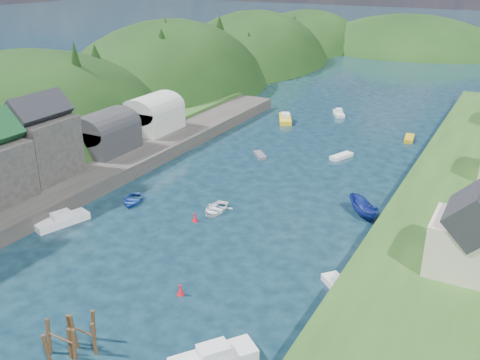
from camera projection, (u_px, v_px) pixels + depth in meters
The scene contains 13 objects.
ground at pixel (306, 157), 85.01m from camera, with size 600.00×600.00×0.00m, color black.
hillside_left at pixel (168, 127), 128.20m from camera, with size 44.00×245.56×52.00m.
far_hills at pixel (439, 81), 189.39m from camera, with size 103.00×68.00×44.00m.
hill_trees at pixel (345, 70), 93.68m from camera, with size 89.45×147.98×12.28m.
quay_left at pixel (52, 188), 70.80m from camera, with size 12.00×110.00×2.00m, color #2D2B28.
terrace_left_grass at pixel (15, 177), 73.79m from camera, with size 12.00×110.00×2.50m, color #234719.
boat_sheds at pixel (130, 120), 85.50m from camera, with size 7.00×21.00×7.50m.
terrace_right at pixel (466, 205), 65.42m from camera, with size 16.00×120.00×2.40m, color #234719.
piling_cluster_near at pixel (62, 344), 41.61m from camera, with size 3.26×3.03×3.76m.
piling_cluster_far at pixel (82, 337), 42.71m from camera, with size 3.12×2.92×3.43m.
channel_buoy_near at pixel (180, 290), 49.85m from camera, with size 0.70×0.70×1.10m.
channel_buoy_far at pixel (195, 218), 63.87m from camera, with size 0.70×0.70×1.10m.
moored_boats at pixel (203, 219), 63.15m from camera, with size 38.03×96.84×2.33m.
Camera 1 is at (28.87, -25.32, 29.02)m, focal length 40.00 mm.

